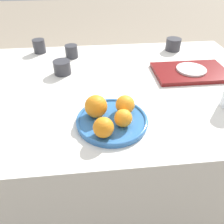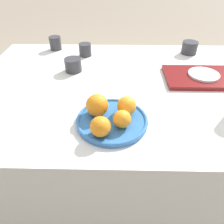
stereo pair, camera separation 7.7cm
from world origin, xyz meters
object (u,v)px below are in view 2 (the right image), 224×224
Objects in this scene: orange_3 at (100,127)px; cup_2 at (55,43)px; side_plate at (204,74)px; cup_3 at (85,50)px; orange_1 at (97,105)px; cup_0 at (189,48)px; fruit_platter at (112,120)px; cup_1 at (73,65)px; orange_2 at (122,119)px; orange_0 at (127,106)px; serving_tray at (203,77)px.

cup_2 is at bearing 112.83° from orange_3.
side_plate is 2.06× the size of cup_3.
orange_1 is 0.80m from cup_0.
orange_3 reaches higher than fruit_platter.
cup_1 is at bearing 111.89° from orange_1.
orange_2 is at bearing -61.43° from cup_2.
orange_0 is 0.86× the size of orange_1.
orange_2 is 0.80× the size of cup_2.
cup_3 is (-0.11, 0.58, -0.02)m from orange_1.
fruit_platter is at bearing -124.24° from cup_0.
cup_2 is at bearing 118.57° from orange_2.
orange_3 is 0.84m from cup_2.
fruit_platter is at bearing -74.44° from cup_3.
fruit_platter is 0.55m from side_plate.
cup_0 reaches higher than fruit_platter.
orange_3 reaches higher than cup_2.
cup_2 reaches higher than cup_3.
serving_tray is (0.40, 0.37, -0.04)m from orange_2.
fruit_platter is 0.08m from orange_0.
orange_1 is 0.93× the size of cup_0.
orange_2 is at bearing -136.98° from side_plate.
cup_3 is at bearing -175.69° from cup_0.
orange_3 is at bearing -79.04° from cup_3.
cup_1 is (-0.24, 0.44, -0.01)m from orange_2.
orange_3 is at bearing -138.45° from serving_tray.
side_plate is 0.66m from cup_3.
cup_0 reaches higher than serving_tray.
orange_0 reaches higher than orange_2.
cup_2 reaches higher than serving_tray.
orange_1 is (-0.06, 0.03, 0.05)m from fruit_platter.
cup_1 is 0.20m from cup_3.
orange_2 is 0.51m from cup_1.
orange_1 is at bearing -68.11° from cup_1.
serving_tray is 0.65m from cup_1.
fruit_platter is 3.67× the size of orange_0.
cup_1 is at bearing 125.05° from orange_0.
fruit_platter is at bearing -142.06° from serving_tray.
cup_1 is at bearing 118.67° from orange_2.
cup_0 is at bearing 55.76° from fruit_platter.
side_plate is at bearing -90.00° from serving_tray.
cup_0 is 1.26× the size of cup_3.
side_plate is at bearing 37.94° from fruit_platter.
orange_0 is at bearing 52.38° from orange_3.
fruit_platter is at bearing -63.17° from cup_1.
orange_1 reaches higher than orange_3.
orange_3 is 0.52m from cup_1.
orange_0 is at bearing -122.45° from cup_0.
orange_2 is at bearing -61.33° from cup_1.
orange_0 is 0.61m from cup_3.
side_plate is (0.38, 0.30, -0.03)m from orange_0.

